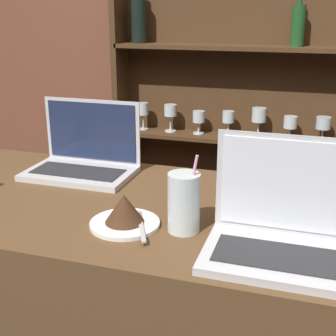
{
  "coord_description": "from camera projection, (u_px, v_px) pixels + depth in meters",
  "views": [
    {
      "loc": [
        0.33,
        -0.77,
        1.6
      ],
      "look_at": [
        -0.03,
        0.37,
        1.19
      ],
      "focal_mm": 50.0,
      "sensor_mm": 36.0,
      "label": 1
    }
  ],
  "objects": [
    {
      "name": "laptop_near",
      "position": [
        84.0,
        157.0,
        1.51
      ],
      "size": [
        0.34,
        0.21,
        0.23
      ],
      "color": "silver",
      "rests_on": "bar_counter"
    },
    {
      "name": "laptop_far",
      "position": [
        289.0,
        230.0,
        1.0
      ],
      "size": [
        0.35,
        0.22,
        0.25
      ],
      "color": "silver",
      "rests_on": "bar_counter"
    },
    {
      "name": "back_shelf",
      "position": [
        258.0,
        146.0,
        2.37
      ],
      "size": [
        1.48,
        0.18,
        1.78
      ],
      "color": "#472D19",
      "rests_on": "ground_plane"
    },
    {
      "name": "back_wall",
      "position": [
        249.0,
        61.0,
        2.33
      ],
      "size": [
        7.0,
        0.06,
        2.7
      ],
      "color": "brown",
      "rests_on": "ground_plane"
    },
    {
      "name": "water_glass",
      "position": [
        184.0,
        203.0,
        1.11
      ],
      "size": [
        0.08,
        0.08,
        0.19
      ],
      "color": "silver",
      "rests_on": "bar_counter"
    },
    {
      "name": "cake_plate",
      "position": [
        125.0,
        213.0,
        1.14
      ],
      "size": [
        0.18,
        0.18,
        0.08
      ],
      "color": "white",
      "rests_on": "bar_counter"
    }
  ]
}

